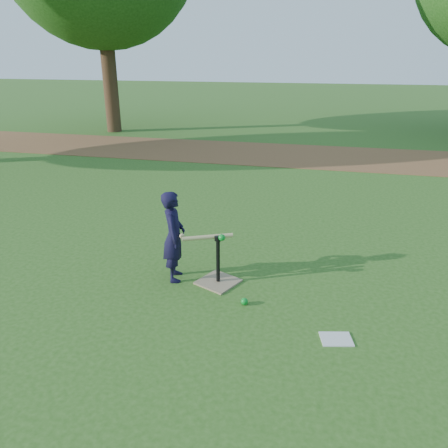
# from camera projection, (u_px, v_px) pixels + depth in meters

# --- Properties ---
(ground) EXTENTS (80.00, 80.00, 0.00)m
(ground) POSITION_uv_depth(u_px,v_px,m) (185.00, 282.00, 5.31)
(ground) COLOR #285116
(ground) RESTS_ON ground
(dirt_strip) EXTENTS (24.00, 3.00, 0.01)m
(dirt_strip) POSITION_uv_depth(u_px,v_px,m) (271.00, 154.00, 12.10)
(dirt_strip) COLOR brown
(dirt_strip) RESTS_ON ground
(child) EXTENTS (0.37, 0.47, 1.12)m
(child) POSITION_uv_depth(u_px,v_px,m) (174.00, 236.00, 5.20)
(child) COLOR black
(child) RESTS_ON ground
(wiffle_ball_ground) EXTENTS (0.08, 0.08, 0.08)m
(wiffle_ball_ground) POSITION_uv_depth(u_px,v_px,m) (244.00, 301.00, 4.81)
(wiffle_ball_ground) COLOR #0C8724
(wiffle_ball_ground) RESTS_ON ground
(clipboard) EXTENTS (0.34, 0.29, 0.01)m
(clipboard) POSITION_uv_depth(u_px,v_px,m) (336.00, 339.00, 4.23)
(clipboard) COLOR silver
(clipboard) RESTS_ON ground
(batting_tee) EXTENTS (0.57, 0.57, 0.61)m
(batting_tee) POSITION_uv_depth(u_px,v_px,m) (218.00, 274.00, 5.25)
(batting_tee) COLOR #8F775A
(batting_tee) RESTS_ON ground
(swing_action) EXTENTS (0.61, 0.31, 0.09)m
(swing_action) POSITION_uv_depth(u_px,v_px,m) (208.00, 237.00, 5.08)
(swing_action) COLOR tan
(swing_action) RESTS_ON ground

